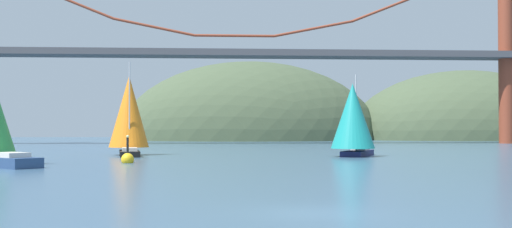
% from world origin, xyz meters
% --- Properties ---
extents(ground_plane, '(360.00, 360.00, 0.00)m').
position_xyz_m(ground_plane, '(0.00, 0.00, 0.00)').
color(ground_plane, '#385670').
extents(headland_right, '(60.50, 44.00, 35.13)m').
position_xyz_m(headland_right, '(60.00, 135.00, 0.00)').
color(headland_right, '#425138').
rests_on(headland_right, ground_plane).
extents(headland_center, '(64.90, 44.00, 38.95)m').
position_xyz_m(headland_center, '(5.00, 135.00, 0.00)').
color(headland_center, '#425138').
rests_on(headland_center, ground_plane).
extents(suspension_bridge, '(139.92, 6.00, 38.09)m').
position_xyz_m(suspension_bridge, '(0.00, 95.00, 17.72)').
color(suspension_bridge, brown).
rests_on(suspension_bridge, ground_plane).
extents(sailboat_orange_sail, '(4.99, 8.42, 10.07)m').
position_xyz_m(sailboat_orange_sail, '(-12.90, 47.61, 4.56)').
color(sailboat_orange_sail, black).
rests_on(sailboat_orange_sail, ground_plane).
extents(sailboat_teal_sail, '(6.50, 8.89, 8.67)m').
position_xyz_m(sailboat_teal_sail, '(10.87, 42.69, 3.98)').
color(sailboat_teal_sail, '#191E4C').
rests_on(sailboat_teal_sail, ground_plane).
extents(channel_buoy, '(1.10, 1.10, 2.64)m').
position_xyz_m(channel_buoy, '(-10.92, 32.36, 0.37)').
color(channel_buoy, gold).
rests_on(channel_buoy, ground_plane).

